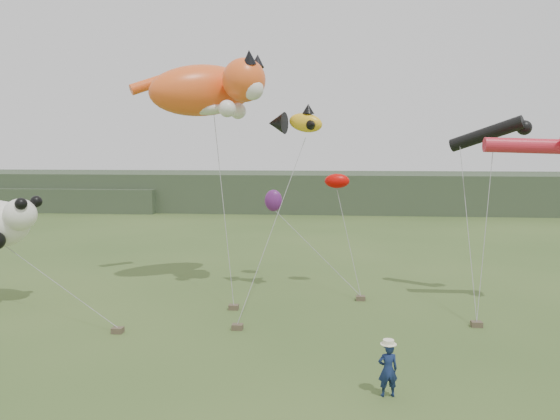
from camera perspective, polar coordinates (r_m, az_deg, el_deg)
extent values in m
plane|color=#385123|center=(16.99, 3.04, -16.84)|extent=(120.00, 120.00, 0.00)
cube|color=#2D3D28|center=(60.78, 4.81, 2.00)|extent=(90.00, 12.00, 4.00)
cube|color=#2D3D28|center=(65.45, -22.52, 1.19)|extent=(25.00, 8.00, 2.50)
imported|color=#14224B|center=(15.67, 11.21, -16.05)|extent=(0.60, 0.45, 1.50)
cube|color=brown|center=(23.26, -4.86, -10.07)|extent=(0.40, 0.32, 0.21)
cube|color=brown|center=(20.82, -4.47, -12.07)|extent=(0.40, 0.32, 0.21)
cube|color=brown|center=(22.34, 19.86, -11.15)|extent=(0.40, 0.32, 0.21)
cube|color=brown|center=(21.25, -16.60, -11.95)|extent=(0.40, 0.32, 0.21)
cube|color=brown|center=(24.76, 8.42, -9.09)|extent=(0.40, 0.32, 0.21)
ellipsoid|color=#FF5C20|center=(26.36, -8.13, 12.26)|extent=(5.73, 5.07, 2.83)
sphere|color=#FF5C20|center=(24.93, -3.78, 13.39)|extent=(1.94, 1.94, 1.94)
cone|color=black|center=(24.48, -3.23, 15.69)|extent=(0.60, 0.74, 0.73)
cone|color=black|center=(25.50, -2.36, 15.32)|extent=(0.60, 0.70, 0.69)
sphere|color=silver|center=(24.50, -2.88, 12.51)|extent=(0.97, 0.97, 0.97)
ellipsoid|color=silver|center=(25.92, -7.80, 10.45)|extent=(1.89, 0.95, 0.59)
sphere|color=silver|center=(24.28, -5.54, 10.50)|extent=(0.75, 0.75, 0.75)
sphere|color=silver|center=(25.72, -4.41, 10.29)|extent=(0.75, 0.75, 0.75)
cylinder|color=#FF5C20|center=(27.99, -13.44, 12.69)|extent=(2.00, 1.47, 1.17)
ellipsoid|color=yellow|center=(24.08, 2.70, 9.10)|extent=(1.75, 1.06, 1.06)
cone|color=black|center=(24.50, -0.35, 9.06)|extent=(0.99, 1.14, 0.98)
cone|color=black|center=(24.11, 2.97, 10.51)|extent=(0.54, 0.54, 0.43)
cone|color=black|center=(23.52, 3.43, 8.89)|extent=(0.58, 0.61, 0.43)
cone|color=black|center=(24.61, 3.52, 8.78)|extent=(0.58, 0.61, 0.43)
cylinder|color=black|center=(25.49, 20.73, 7.42)|extent=(3.00, 2.17, 1.55)
sphere|color=black|center=(25.43, 24.17, 7.85)|extent=(0.63, 0.63, 0.63)
cylinder|color=red|center=(24.44, 24.23, 6.14)|extent=(3.27, 0.66, 0.70)
sphere|color=white|center=(25.27, -25.52, -0.45)|extent=(1.36, 1.36, 1.36)
sphere|color=black|center=(24.66, -25.44, 0.59)|extent=(0.50, 0.50, 0.50)
sphere|color=black|center=(25.42, -24.12, 0.81)|extent=(0.50, 0.50, 0.50)
ellipsoid|color=#D10703|center=(25.78, 5.98, 3.04)|extent=(1.16, 0.68, 0.68)
ellipsoid|color=#5E1D69|center=(27.70, -0.69, 1.00)|extent=(0.90, 0.60, 1.10)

